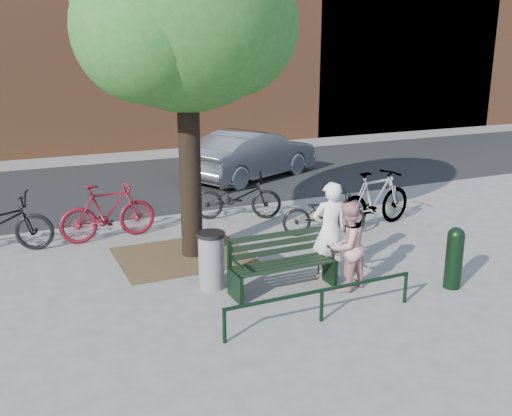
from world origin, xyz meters
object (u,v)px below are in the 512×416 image
park_bench (281,261)px  parked_car (252,154)px  person_right (347,246)px  litter_bin (211,260)px  bicycle_c (237,196)px  person_left (330,231)px  bollard (454,256)px

park_bench → parked_car: size_ratio=0.39×
person_right → parked_car: size_ratio=0.33×
litter_bin → parked_car: bearing=60.9°
bicycle_c → person_left: bearing=-157.2°
park_bench → parked_car: (2.99, 7.69, 0.26)m
person_left → parked_car: size_ratio=0.38×
bicycle_c → parked_car: (2.07, 3.71, 0.21)m
litter_bin → parked_car: (3.99, 7.17, 0.26)m
park_bench → litter_bin: (-1.01, 0.52, 0.00)m
person_left → parked_car: 7.89m
bicycle_c → person_right: bearing=-157.2°
parked_car → bicycle_c: bearing=126.1°
person_right → bollard: size_ratio=1.42×
bicycle_c → parked_car: parked_car is taller
park_bench → bicycle_c: bicycle_c is taller
park_bench → bicycle_c: 4.09m
person_left → bollard: bearing=154.3°
person_left → parked_car: person_left is taller
bicycle_c → bollard: bearing=-139.7°
person_left → bicycle_c: (-0.03, 3.92, -0.31)m
person_right → parked_car: bearing=-122.1°
park_bench → bicycle_c: size_ratio=0.86×
person_left → litter_bin: person_left is taller
bicycle_c → park_bench: bearing=-170.6°
bicycle_c → litter_bin: bearing=173.3°
person_left → litter_bin: (-1.96, 0.45, -0.36)m
person_left → litter_bin: bearing=-2.1°
litter_bin → parked_car: 8.21m
person_left → parked_car: bearing=-94.1°
litter_bin → parked_car: parked_car is taller
bollard → bicycle_c: (-1.66, 5.13, -0.02)m
litter_bin → bicycle_c: size_ratio=0.47×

